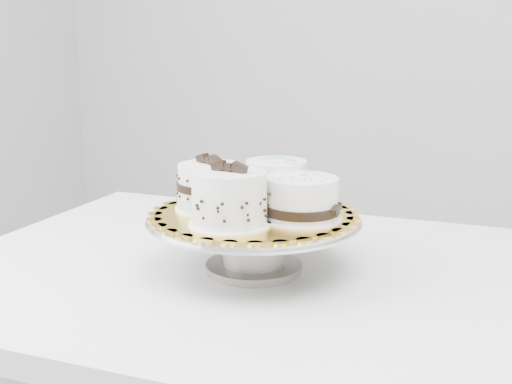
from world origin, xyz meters
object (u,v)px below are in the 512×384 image
at_px(cake_ribbon, 302,200).
at_px(cake_swirl, 230,200).
at_px(table, 292,324).
at_px(cake_stand, 254,233).
at_px(cake_board, 254,214).
at_px(cake_banded, 210,188).
at_px(cake_dots, 276,182).

bearing_deg(cake_ribbon, cake_swirl, -144.87).
height_order(table, cake_stand, cake_stand).
relative_size(cake_board, cake_ribbon, 2.38).
bearing_deg(cake_banded, table, 37.64).
bearing_deg(cake_board, cake_ribbon, -0.86).
bearing_deg(cake_dots, cake_stand, -120.09).
relative_size(cake_board, cake_dots, 2.38).
distance_m(table, cake_board, 0.19).
relative_size(cake_stand, cake_banded, 2.56).
bearing_deg(cake_ribbon, cake_banded, 175.12).
bearing_deg(cake_stand, cake_swirl, -92.43).
height_order(cake_stand, cake_swirl, cake_swirl).
xyz_separation_m(cake_stand, cake_banded, (-0.07, -0.01, 0.07)).
height_order(cake_banded, cake_dots, cake_banded).
distance_m(cake_swirl, cake_banded, 0.10).
xyz_separation_m(cake_swirl, cake_banded, (-0.07, 0.07, -0.00)).
relative_size(cake_swirl, cake_banded, 0.92).
distance_m(cake_board, cake_swirl, 0.08).
relative_size(table, cake_swirl, 9.84).
relative_size(cake_board, cake_swirl, 2.55).
xyz_separation_m(cake_banded, cake_ribbon, (0.15, 0.01, -0.00)).
bearing_deg(cake_board, cake_banded, -174.96).
distance_m(cake_stand, cake_banded, 0.10).
height_order(table, cake_ribbon, cake_ribbon).
height_order(table, cake_banded, cake_banded).
distance_m(cake_banded, cake_ribbon, 0.15).
xyz_separation_m(cake_stand, cake_board, (-0.00, 0.00, 0.03)).
relative_size(cake_stand, cake_swirl, 2.79).
relative_size(cake_stand, cake_ribbon, 2.60).
bearing_deg(table, cake_swirl, -124.41).
height_order(cake_stand, cake_dots, cake_dots).
distance_m(table, cake_stand, 0.16).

